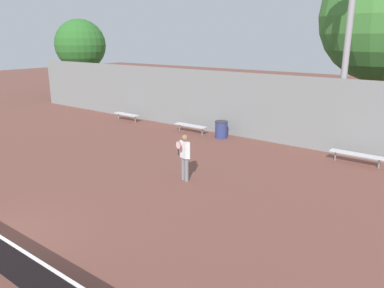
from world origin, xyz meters
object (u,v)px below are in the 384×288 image
(bench_courtside_near, at_px, (191,126))
(light_pole_far_right, at_px, (348,37))
(bench_adjacent_court, at_px, (127,115))
(tennis_player, at_px, (185,155))
(bench_courtside_far, at_px, (357,155))
(trash_bin, at_px, (221,129))
(tree_green_broad, at_px, (80,45))

(bench_courtside_near, distance_m, light_pole_far_right, 8.57)
(bench_adjacent_court, distance_m, light_pole_far_right, 12.97)
(tennis_player, xyz_separation_m, bench_courtside_far, (4.35, 5.54, -0.55))
(bench_adjacent_court, height_order, trash_bin, trash_bin)
(bench_courtside_near, bearing_deg, bench_courtside_far, 0.00)
(light_pole_far_right, height_order, tree_green_broad, light_pole_far_right)
(bench_courtside_near, height_order, light_pole_far_right, light_pole_far_right)
(light_pole_far_right, relative_size, tree_green_broad, 1.29)
(bench_courtside_near, relative_size, bench_adjacent_court, 1.03)
(light_pole_far_right, bearing_deg, trash_bin, -169.41)
(bench_courtside_near, relative_size, tree_green_broad, 0.29)
(tennis_player, xyz_separation_m, trash_bin, (-2.19, 5.70, -0.52))
(tennis_player, relative_size, trash_bin, 1.95)
(bench_courtside_near, xyz_separation_m, bench_courtside_far, (8.36, 0.00, 0.00))
(bench_courtside_near, height_order, bench_adjacent_court, same)
(tennis_player, relative_size, bench_courtside_far, 0.81)
(tennis_player, height_order, bench_courtside_near, tennis_player)
(tennis_player, distance_m, bench_courtside_far, 7.07)
(trash_bin, relative_size, tree_green_broad, 0.13)
(bench_courtside_far, xyz_separation_m, trash_bin, (-6.54, 0.16, 0.03))
(bench_courtside_near, distance_m, bench_adjacent_court, 4.91)
(tennis_player, relative_size, bench_adjacent_court, 0.92)
(trash_bin, distance_m, tree_green_broad, 18.51)
(bench_courtside_near, height_order, trash_bin, trash_bin)
(tennis_player, relative_size, bench_courtside_near, 0.89)
(light_pole_far_right, bearing_deg, bench_courtside_far, -45.10)
(bench_courtside_far, relative_size, tree_green_broad, 0.32)
(light_pole_far_right, distance_m, tree_green_broad, 23.16)
(tennis_player, distance_m, light_pole_far_right, 8.41)
(bench_courtside_near, bearing_deg, tree_green_broad, 162.29)
(light_pole_far_right, distance_m, trash_bin, 7.06)
(trash_bin, bearing_deg, tree_green_broad, 164.52)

